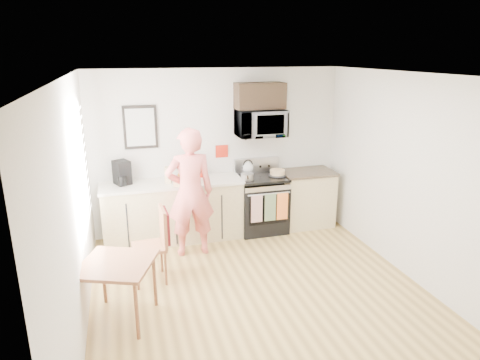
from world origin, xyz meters
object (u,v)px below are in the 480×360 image
object	(u,v)px
microwave	(260,123)
person	(190,193)
cake	(277,173)
chair	(159,234)
range	(261,205)
dining_table	(117,269)

from	to	relation	value
microwave	person	world-z (taller)	microwave
cake	chair	bearing A→B (deg)	-150.64
microwave	person	bearing A→B (deg)	-153.16
microwave	cake	bearing A→B (deg)	-29.02
range	person	world-z (taller)	person
cake	range	bearing A→B (deg)	172.05
range	cake	world-z (taller)	range
microwave	person	xyz separation A→B (m)	(-1.25, -0.63, -0.83)
person	chair	bearing A→B (deg)	51.23
microwave	person	size ratio (longest dim) A/B	0.41
microwave	person	distance (m)	1.62
microwave	chair	distance (m)	2.45
dining_table	chair	world-z (taller)	chair
range	cake	bearing A→B (deg)	-7.95
dining_table	chair	bearing A→B (deg)	55.52
range	cake	size ratio (longest dim) A/B	4.04
dining_table	range	bearing A→B (deg)	40.20
chair	cake	size ratio (longest dim) A/B	3.38
range	dining_table	world-z (taller)	range
microwave	cake	xyz separation A→B (m)	(0.25, -0.14, -0.79)
microwave	cake	distance (m)	0.84
person	chair	xyz separation A→B (m)	(-0.51, -0.64, -0.30)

